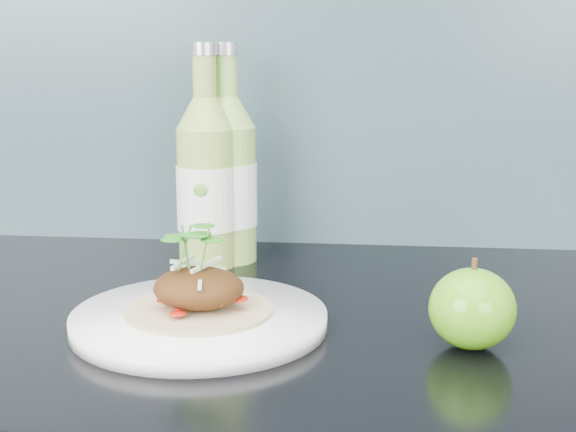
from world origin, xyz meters
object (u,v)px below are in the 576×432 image
object	(u,v)px
cider_bottle_right	(227,180)
dinner_plate	(199,320)
cider_bottle_left	(207,183)
green_apple	(472,309)

from	to	relation	value
cider_bottle_right	dinner_plate	bearing A→B (deg)	-71.35
cider_bottle_left	cider_bottle_right	bearing A→B (deg)	50.13
cider_bottle_left	green_apple	bearing A→B (deg)	-39.65
dinner_plate	green_apple	world-z (taller)	green_apple
green_apple	cider_bottle_right	world-z (taller)	cider_bottle_right
green_apple	cider_bottle_right	xyz separation A→B (m)	(-0.27, 0.28, 0.07)
dinner_plate	cider_bottle_right	bearing A→B (deg)	93.97
cider_bottle_left	cider_bottle_right	xyz separation A→B (m)	(0.02, 0.02, 0.00)
dinner_plate	green_apple	size ratio (longest dim) A/B	3.29
dinner_plate	cider_bottle_right	world-z (taller)	cider_bottle_right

